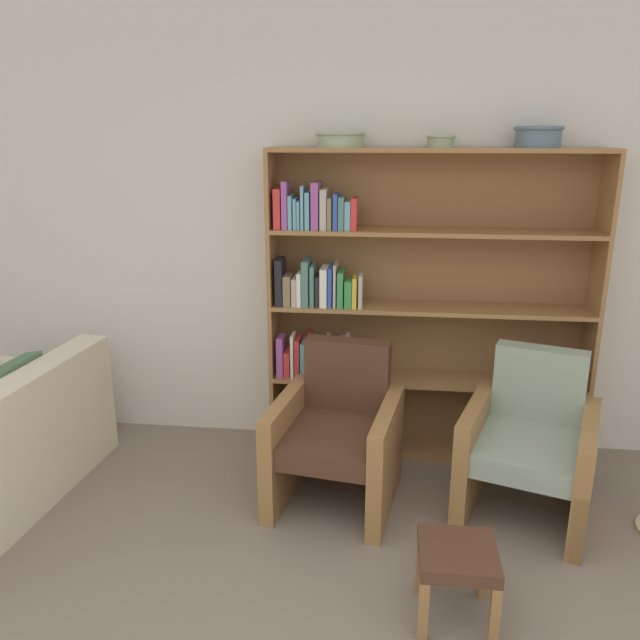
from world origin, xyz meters
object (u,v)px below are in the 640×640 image
at_px(bookshelf, 396,310).
at_px(bowl_terracotta, 340,138).
at_px(bowl_sage, 441,140).
at_px(footstool, 457,563).
at_px(bowl_stoneware, 538,136).
at_px(armchair_cushioned, 529,445).
at_px(armchair_leather, 337,435).

relative_size(bookshelf, bowl_terracotta, 6.71).
xyz_separation_m(bowl_sage, footstool, (0.06, -1.44, -1.65)).
bearing_deg(bookshelf, bowl_stoneware, -1.37).
distance_m(bowl_sage, armchair_cushioned, 1.73).
xyz_separation_m(bowl_terracotta, bowl_sage, (0.56, 0.00, -0.01)).
relative_size(bowl_terracotta, bowl_stoneware, 1.07).
bearing_deg(footstool, bowl_terracotta, 113.16).
height_order(armchair_cushioned, footstool, armchair_cushioned).
distance_m(bowl_terracotta, bowl_sage, 0.56).
bearing_deg(bowl_terracotta, footstool, -66.84).
relative_size(bookshelf, footstool, 5.67).
relative_size(bowl_sage, armchair_cushioned, 0.20).
bearing_deg(bowl_terracotta, armchair_leather, -85.42).
bearing_deg(armchair_leather, bowl_stoneware, -141.80).
xyz_separation_m(bowl_terracotta, footstool, (0.62, -1.44, -1.66)).
xyz_separation_m(bowl_terracotta, armchair_cushioned, (1.07, -0.58, -1.56)).
height_order(armchair_leather, armchair_cushioned, same).
relative_size(armchair_leather, armchair_cushioned, 1.00).
bearing_deg(armchair_leather, bowl_sage, -122.68).
bearing_deg(armchair_cushioned, footstool, 81.06).
xyz_separation_m(bowl_terracotta, bowl_stoneware, (1.08, 0.00, 0.02)).
bearing_deg(armchair_leather, footstool, 132.54).
height_order(bookshelf, bowl_stoneware, bowl_stoneware).
bearing_deg(armchair_cushioned, bowl_stoneware, -73.05).
distance_m(bookshelf, armchair_leather, 0.86).
xyz_separation_m(bookshelf, bowl_stoneware, (0.73, -0.02, 1.02)).
xyz_separation_m(armchair_leather, footstool, (0.57, -0.87, -0.11)).
height_order(bowl_stoneware, armchair_leather, bowl_stoneware).
xyz_separation_m(armchair_cushioned, footstool, (-0.45, -0.86, -0.11)).
distance_m(armchair_leather, footstool, 1.04).
distance_m(bookshelf, armchair_cushioned, 1.08).
xyz_separation_m(bookshelf, armchair_cushioned, (0.72, -0.59, -0.55)).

